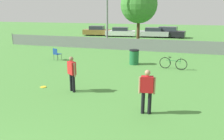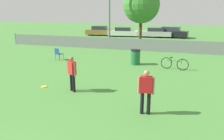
% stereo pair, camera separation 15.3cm
% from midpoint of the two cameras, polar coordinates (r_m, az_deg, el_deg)
% --- Properties ---
extents(fence_backline, '(27.49, 0.07, 1.21)m').
position_cam_midpoint_polar(fence_backline, '(20.25, 7.16, 6.56)').
color(fence_backline, gray).
rests_on(fence_backline, ground_plane).
extents(tree_near_pole, '(3.79, 3.79, 6.06)m').
position_cam_midpoint_polar(tree_near_pole, '(23.54, 7.86, 16.53)').
color(tree_near_pole, '#4C331E').
rests_on(tree_near_pole, ground_plane).
extents(player_defender_red, '(0.49, 0.42, 1.61)m').
position_cam_midpoint_polar(player_defender_red, '(9.89, -9.96, -0.39)').
color(player_defender_red, black).
rests_on(player_defender_red, ground_plane).
extents(player_thrower_red, '(0.58, 0.28, 1.61)m').
position_cam_midpoint_polar(player_thrower_red, '(7.68, 9.43, -4.95)').
color(player_thrower_red, black).
rests_on(player_thrower_red, ground_plane).
extents(frisbee_disc, '(0.29, 0.29, 0.03)m').
position_cam_midpoint_polar(frisbee_disc, '(11.05, -16.99, -4.15)').
color(frisbee_disc, yellow).
rests_on(frisbee_disc, ground_plane).
extents(folding_chair_sideline, '(0.56, 0.56, 0.89)m').
position_cam_midpoint_polar(folding_chair_sideline, '(16.67, -13.60, 4.30)').
color(folding_chair_sideline, '#333338').
rests_on(folding_chair_sideline, ground_plane).
extents(bicycle_sideline, '(1.70, 0.45, 0.77)m').
position_cam_midpoint_polar(bicycle_sideline, '(14.17, 16.29, 1.61)').
color(bicycle_sideline, black).
rests_on(bicycle_sideline, ground_plane).
extents(trash_bin, '(0.66, 0.66, 1.02)m').
position_cam_midpoint_polar(trash_bin, '(14.96, 6.43, 3.39)').
color(trash_bin, '#1E6638').
rests_on(trash_bin, ground_plane).
extents(parked_car_tan, '(4.16, 2.27, 1.41)m').
position_cam_midpoint_polar(parked_car_tan, '(33.01, -3.12, 10.18)').
color(parked_car_tan, black).
rests_on(parked_car_tan, ground_plane).
extents(parked_car_white, '(4.36, 2.29, 1.31)m').
position_cam_midpoint_polar(parked_car_white, '(31.63, 3.04, 9.89)').
color(parked_car_white, black).
rests_on(parked_car_white, ground_plane).
extents(parked_car_silver, '(4.27, 2.00, 1.34)m').
position_cam_midpoint_polar(parked_car_silver, '(31.09, 11.49, 9.55)').
color(parked_car_silver, black).
rests_on(parked_car_silver, ground_plane).
extents(parked_car_dark, '(4.68, 2.33, 1.47)m').
position_cam_midpoint_polar(parked_car_dark, '(31.36, 15.24, 9.45)').
color(parked_car_dark, black).
rests_on(parked_car_dark, ground_plane).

